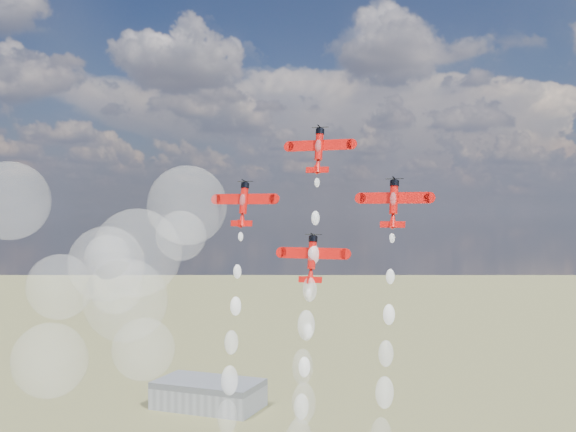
% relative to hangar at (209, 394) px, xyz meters
% --- Properties ---
extents(hangar, '(50.00, 28.00, 13.00)m').
position_rel_hangar_xyz_m(hangar, '(0.00, 0.00, 0.00)').
color(hangar, gray).
rests_on(hangar, ground).
extents(plane_lead, '(13.65, 4.68, 9.66)m').
position_rel_hangar_xyz_m(plane_lead, '(108.75, -156.58, 100.92)').
color(plane_lead, red).
rests_on(plane_lead, ground).
extents(plane_left, '(13.65, 4.68, 9.66)m').
position_rel_hangar_xyz_m(plane_left, '(92.67, -158.76, 89.88)').
color(plane_left, red).
rests_on(plane_left, ground).
extents(plane_right, '(13.65, 4.68, 9.66)m').
position_rel_hangar_xyz_m(plane_right, '(124.84, -158.76, 89.88)').
color(plane_right, red).
rests_on(plane_right, ground).
extents(plane_slot, '(13.65, 4.68, 9.66)m').
position_rel_hangar_xyz_m(plane_slot, '(108.75, -160.95, 78.83)').
color(plane_slot, red).
rests_on(plane_slot, ground).
extents(smoke_trail_lead, '(5.10, 13.34, 52.92)m').
position_rel_hangar_xyz_m(smoke_trail_lead, '(108.68, -165.96, 53.93)').
color(smoke_trail_lead, white).
rests_on(smoke_trail_lead, plane_lead).
extents(drifted_smoke_cloud, '(59.57, 37.17, 53.62)m').
position_rel_hangar_xyz_m(drifted_smoke_cloud, '(58.22, -159.38, 74.55)').
color(drifted_smoke_cloud, white).
rests_on(drifted_smoke_cloud, ground).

